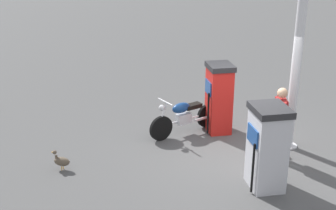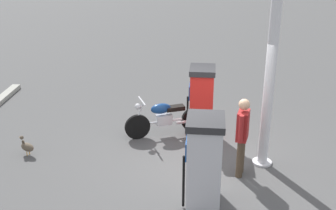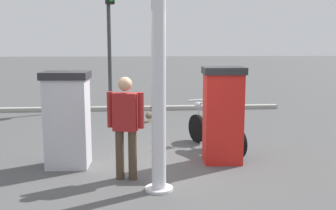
{
  "view_description": "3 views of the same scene",
  "coord_description": "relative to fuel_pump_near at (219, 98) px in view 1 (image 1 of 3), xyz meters",
  "views": [
    {
      "loc": [
        3.42,
        7.99,
        4.39
      ],
      "look_at": [
        1.41,
        -0.57,
        1.06
      ],
      "focal_mm": 47.5,
      "sensor_mm": 36.0,
      "label": 1
    },
    {
      "loc": [
        0.25,
        7.61,
        4.34
      ],
      "look_at": [
        0.69,
        -0.13,
        1.24
      ],
      "focal_mm": 45.25,
      "sensor_mm": 36.0,
      "label": 2
    },
    {
      "loc": [
        -6.55,
        0.21,
        2.05
      ],
      "look_at": [
        1.68,
        -0.52,
        0.76
      ],
      "focal_mm": 41.85,
      "sensor_mm": 36.0,
      "label": 3
    }
  ],
  "objects": [
    {
      "name": "motorcycle_near_pump",
      "position": [
        0.84,
        -0.02,
        -0.41
      ],
      "size": [
        1.85,
        0.87,
        0.93
      ],
      "color": "black",
      "rests_on": "ground"
    },
    {
      "name": "fuel_pump_near",
      "position": [
        0.0,
        0.0,
        0.0
      ],
      "size": [
        0.63,
        0.73,
        1.67
      ],
      "color": "red",
      "rests_on": "ground"
    },
    {
      "name": "wandering_duck",
      "position": [
        3.69,
        1.12,
        -0.65
      ],
      "size": [
        0.39,
        0.31,
        0.41
      ],
      "color": "brown",
      "rests_on": "ground"
    },
    {
      "name": "ground_plane",
      "position": [
        0.0,
        1.32,
        -0.85
      ],
      "size": [
        120.0,
        120.0,
        0.0
      ],
      "primitive_type": "plane",
      "color": "#4C4C4C"
    },
    {
      "name": "canopy_support_pole",
      "position": [
        -1.25,
        1.19,
        1.32
      ],
      "size": [
        0.4,
        0.4,
        4.48
      ],
      "color": "silver",
      "rests_on": "ground"
    },
    {
      "name": "attendant_person",
      "position": [
        -0.74,
        1.66,
        0.05
      ],
      "size": [
        0.28,
        0.57,
        1.57
      ],
      "color": "#473828",
      "rests_on": "ground"
    },
    {
      "name": "fuel_pump_far",
      "position": [
        -0.0,
        2.64,
        -0.03
      ],
      "size": [
        0.69,
        0.78,
        1.61
      ],
      "color": "silver",
      "rests_on": "ground"
    }
  ]
}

